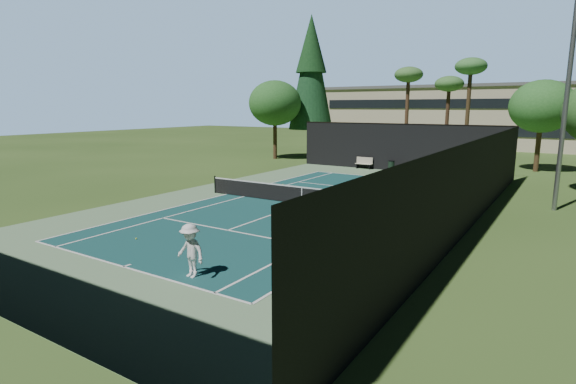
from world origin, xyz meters
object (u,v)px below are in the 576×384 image
tennis_ball_a (136,239)px  tennis_ball_d (283,184)px  park_bench (364,163)px  tennis_ball_b (276,190)px  tennis_net (302,195)px  trash_bin (391,166)px  player (190,251)px  tennis_ball_c (352,200)px

tennis_ball_a → tennis_ball_d: 14.52m
park_bench → tennis_ball_b: bearing=-92.7°
tennis_net → trash_bin: 15.26m
player → tennis_ball_d: (-7.04, 16.15, -0.84)m
tennis_ball_b → tennis_net: bearing=-37.3°
tennis_ball_b → tennis_ball_d: tennis_ball_d is taller
tennis_ball_c → park_bench: 13.96m
tennis_net → tennis_ball_a: (-2.31, -9.48, -0.52)m
tennis_ball_d → trash_bin: trash_bin is taller
tennis_ball_a → tennis_ball_b: 12.26m
tennis_ball_b → trash_bin: 12.97m
player → tennis_ball_a: (-4.90, 1.79, -0.84)m
tennis_net → tennis_ball_a: bearing=-103.7°
tennis_ball_b → trash_bin: size_ratio=0.07×
tennis_ball_b → tennis_ball_d: size_ratio=0.92×
tennis_ball_d → tennis_ball_b: bearing=-67.7°
player → tennis_ball_c: player is taller
player → trash_bin: size_ratio=1.86×
park_bench → trash_bin: bearing=-9.9°
tennis_net → tennis_ball_d: tennis_net is taller
player → tennis_ball_a: size_ratio=23.07×
tennis_ball_c → tennis_net: bearing=-125.6°
tennis_ball_a → tennis_ball_b: bearing=95.9°
tennis_ball_b → park_bench: size_ratio=0.04×
tennis_ball_a → park_bench: (-0.64, 25.21, 0.51)m
park_bench → tennis_ball_d: bearing=-97.9°
tennis_ball_b → park_bench: (0.61, 13.01, 0.51)m
tennis_ball_a → trash_bin: 24.83m
tennis_net → trash_bin: bearing=91.1°
park_bench → tennis_ball_c: bearing=-69.7°
tennis_net → player: bearing=-77.1°
tennis_ball_c → park_bench: park_bench is taller
tennis_net → tennis_ball_b: tennis_net is taller
tennis_ball_b → park_bench: bearing=87.3°
tennis_ball_a → park_bench: 25.22m
tennis_net → park_bench: tennis_net is taller
tennis_net → tennis_ball_c: (1.89, 2.64, -0.53)m
player → tennis_ball_b: 15.31m
tennis_net → tennis_ball_a: tennis_net is taller
tennis_net → tennis_ball_c: bearing=54.4°
tennis_ball_a → trash_bin: size_ratio=0.08×
tennis_net → park_bench: (-2.95, 15.72, -0.01)m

